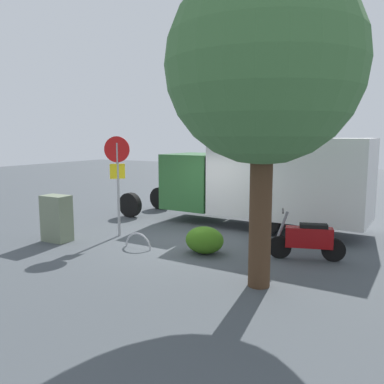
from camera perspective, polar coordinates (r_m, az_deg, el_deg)
ground_plane at (r=11.37m, az=-0.56°, el=-7.11°), size 60.00×60.00×0.00m
box_truck_near at (r=13.08m, az=9.86°, el=1.96°), size 8.59×2.54×2.91m
motorcycle at (r=9.99m, az=16.33°, el=-6.47°), size 1.76×0.76×1.20m
stop_sign at (r=11.87m, az=-10.64°, el=3.09°), size 0.71×0.33×2.97m
street_tree at (r=7.82m, az=10.30°, el=17.28°), size 3.71×3.71×6.12m
utility_cabinet at (r=11.91m, az=-18.86°, el=-3.60°), size 0.79×0.52×1.31m
bike_rack_hoop at (r=10.80m, az=-7.74°, el=-7.99°), size 0.85×0.06×0.85m
shrub_near_sign at (r=10.19m, az=1.80°, el=-6.91°), size 1.01×0.82×0.69m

